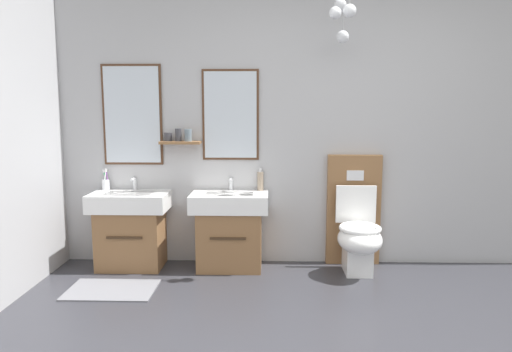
% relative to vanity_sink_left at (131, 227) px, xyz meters
% --- Properties ---
extents(wall_back, '(5.20, 0.65, 2.74)m').
position_rel_vanity_sink_left_xyz_m(wall_back, '(1.81, 0.24, 1.01)').
color(wall_back, '#A8A8AA').
rests_on(wall_back, ground).
extents(bath_mat, '(0.68, 0.44, 0.01)m').
position_rel_vanity_sink_left_xyz_m(bath_mat, '(-0.00, -0.57, -0.35)').
color(bath_mat, slate).
rests_on(bath_mat, ground).
extents(vanity_sink_left, '(0.68, 0.43, 0.67)m').
position_rel_vanity_sink_left_xyz_m(vanity_sink_left, '(0.00, 0.00, 0.00)').
color(vanity_sink_left, brown).
rests_on(vanity_sink_left, ground).
extents(tap_on_left_sink, '(0.03, 0.13, 0.11)m').
position_rel_vanity_sink_left_xyz_m(tap_on_left_sink, '(-0.00, 0.15, 0.38)').
color(tap_on_left_sink, silver).
rests_on(tap_on_left_sink, vanity_sink_left).
extents(vanity_sink_right, '(0.68, 0.43, 0.67)m').
position_rel_vanity_sink_left_xyz_m(vanity_sink_right, '(0.88, 0.00, 0.00)').
color(vanity_sink_right, brown).
rests_on(vanity_sink_right, ground).
extents(tap_on_right_sink, '(0.03, 0.13, 0.11)m').
position_rel_vanity_sink_left_xyz_m(tap_on_right_sink, '(0.88, 0.15, 0.38)').
color(tap_on_right_sink, silver).
rests_on(tap_on_right_sink, vanity_sink_right).
extents(toilet, '(0.48, 0.62, 1.00)m').
position_rel_vanity_sink_left_xyz_m(toilet, '(1.99, -0.02, 0.02)').
color(toilet, brown).
rests_on(toilet, ground).
extents(toothbrush_cup, '(0.07, 0.07, 0.19)m').
position_rel_vanity_sink_left_xyz_m(toothbrush_cup, '(-0.26, 0.14, 0.37)').
color(toothbrush_cup, silver).
rests_on(toothbrush_cup, vanity_sink_left).
extents(soap_dispenser, '(0.06, 0.06, 0.20)m').
position_rel_vanity_sink_left_xyz_m(soap_dispenser, '(1.15, 0.15, 0.40)').
color(soap_dispenser, gray).
rests_on(soap_dispenser, vanity_sink_right).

